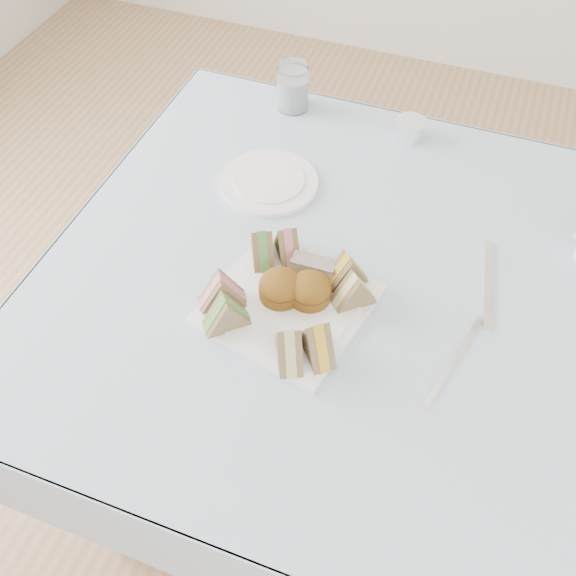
% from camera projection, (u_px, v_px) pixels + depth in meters
% --- Properties ---
extents(floor, '(4.00, 4.00, 0.00)m').
position_uv_depth(floor, '(318.00, 453.00, 1.72)').
color(floor, '#9E7751').
rests_on(floor, ground).
extents(table, '(0.90, 0.90, 0.74)m').
position_uv_depth(table, '(324.00, 382.00, 1.44)').
color(table, brown).
rests_on(table, floor).
extents(tablecloth, '(1.02, 1.02, 0.01)m').
position_uv_depth(tablecloth, '(333.00, 273.00, 1.15)').
color(tablecloth, silver).
rests_on(tablecloth, table).
extents(serving_plate, '(0.30, 0.30, 0.01)m').
position_uv_depth(serving_plate, '(288.00, 304.00, 1.09)').
color(serving_plate, white).
rests_on(serving_plate, tablecloth).
extents(sandwich_fl_a, '(0.09, 0.08, 0.07)m').
position_uv_depth(sandwich_fl_a, '(222.00, 289.00, 1.06)').
color(sandwich_fl_a, '#947A50').
rests_on(sandwich_fl_a, serving_plate).
extents(sandwich_fl_b, '(0.08, 0.08, 0.07)m').
position_uv_depth(sandwich_fl_b, '(226.00, 311.00, 1.03)').
color(sandwich_fl_b, '#947A50').
rests_on(sandwich_fl_b, serving_plate).
extents(sandwich_fr_a, '(0.08, 0.09, 0.07)m').
position_uv_depth(sandwich_fr_a, '(317.00, 338.00, 1.00)').
color(sandwich_fr_a, '#947A50').
rests_on(sandwich_fr_a, serving_plate).
extents(sandwich_fr_b, '(0.07, 0.09, 0.07)m').
position_uv_depth(sandwich_fr_b, '(289.00, 344.00, 0.99)').
color(sandwich_fr_b, '#947A50').
rests_on(sandwich_fr_b, serving_plate).
extents(sandwich_bl_a, '(0.07, 0.09, 0.07)m').
position_uv_depth(sandwich_bl_a, '(262.00, 245.00, 1.12)').
color(sandwich_bl_a, '#947A50').
rests_on(sandwich_bl_a, serving_plate).
extents(sandwich_bl_b, '(0.07, 0.08, 0.07)m').
position_uv_depth(sandwich_bl_b, '(287.00, 242.00, 1.13)').
color(sandwich_bl_b, '#947A50').
rests_on(sandwich_bl_b, serving_plate).
extents(sandwich_br_a, '(0.08, 0.08, 0.07)m').
position_uv_depth(sandwich_br_a, '(354.00, 289.00, 1.06)').
color(sandwich_br_a, '#947A50').
rests_on(sandwich_br_a, serving_plate).
extents(sandwich_br_b, '(0.08, 0.08, 0.07)m').
position_uv_depth(sandwich_br_b, '(347.00, 269.00, 1.09)').
color(sandwich_br_b, '#947A50').
rests_on(sandwich_br_b, serving_plate).
extents(scone_left, '(0.08, 0.08, 0.05)m').
position_uv_depth(scone_left, '(280.00, 287.00, 1.08)').
color(scone_left, brown).
rests_on(scone_left, serving_plate).
extents(scone_right, '(0.08, 0.08, 0.05)m').
position_uv_depth(scone_right, '(310.00, 289.00, 1.07)').
color(scone_right, brown).
rests_on(scone_right, serving_plate).
extents(pastry_slice, '(0.08, 0.03, 0.04)m').
position_uv_depth(pastry_slice, '(314.00, 268.00, 1.11)').
color(pastry_slice, tan).
rests_on(pastry_slice, serving_plate).
extents(side_plate, '(0.24, 0.24, 0.01)m').
position_uv_depth(side_plate, '(269.00, 182.00, 1.29)').
color(side_plate, white).
rests_on(side_plate, tablecloth).
extents(water_glass, '(0.09, 0.09, 0.10)m').
position_uv_depth(water_glass, '(293.00, 87.00, 1.42)').
color(water_glass, white).
rests_on(water_glass, tablecloth).
extents(tea_strainer, '(0.09, 0.09, 0.04)m').
position_uv_depth(tea_strainer, '(409.00, 130.00, 1.38)').
color(tea_strainer, white).
rests_on(tea_strainer, tablecloth).
extents(knife, '(0.05, 0.21, 0.00)m').
position_uv_depth(knife, '(489.00, 284.00, 1.12)').
color(knife, white).
rests_on(knife, tablecloth).
extents(fork, '(0.05, 0.17, 0.00)m').
position_uv_depth(fork, '(450.00, 367.00, 1.02)').
color(fork, white).
rests_on(fork, tablecloth).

